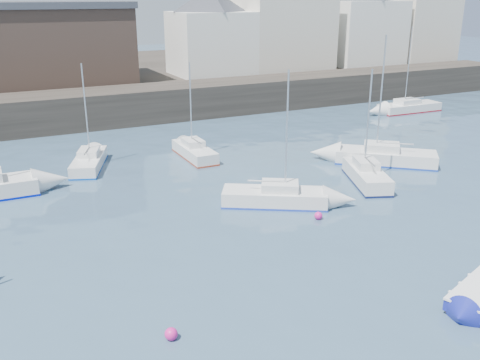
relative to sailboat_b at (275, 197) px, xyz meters
name	(u,v)px	position (x,y,z in m)	size (l,w,h in m)	color
water	(385,317)	(-1.81, -11.26, -0.48)	(220.00, 220.00, 0.00)	#2D4760
quay_wall	(129,105)	(-1.81, 23.74, 1.02)	(90.00, 5.00, 3.00)	#28231E
land_strip	(89,79)	(-1.81, 41.74, 0.92)	(90.00, 32.00, 2.80)	#28231E
bldg_east_a	(282,15)	(18.19, 30.74, 8.32)	(13.36, 13.36, 11.80)	beige
bldg_east_b	(362,22)	(29.19, 30.24, 7.38)	(11.88, 11.88, 9.95)	white
bldg_east_c	(419,16)	(38.19, 30.24, 7.89)	(11.14, 11.14, 10.95)	beige
bldg_east_d	(211,31)	(9.19, 30.24, 6.88)	(11.14, 11.14, 8.95)	white
warehouse	(42,43)	(-7.81, 31.74, 6.13)	(16.40, 10.40, 7.60)	#3D2D26
sailboat_b	(275,197)	(0.00, 0.00, 0.00)	(5.91, 4.54, 7.43)	silver
sailboat_c	(366,175)	(6.85, 0.68, 0.04)	(3.48, 5.50, 6.91)	silver
sailboat_d	(385,156)	(10.56, 3.29, 0.04)	(6.55, 5.97, 8.59)	silver
sailboat_f	(194,151)	(-0.68, 10.42, -0.02)	(1.66, 5.12, 6.65)	silver
sailboat_g	(409,107)	(24.18, 15.70, -0.02)	(6.56, 2.27, 8.23)	silver
sailboat_h	(89,161)	(-7.89, 11.39, -0.04)	(3.48, 5.59, 6.86)	silver
buoy_near	(171,339)	(-9.22, -9.09, -0.48)	(0.45, 0.45, 0.45)	#DE1D88
buoy_mid	(318,219)	(1.02, -2.74, -0.48)	(0.42, 0.42, 0.42)	#DE1D88
buoy_far	(205,164)	(-0.62, 8.66, -0.48)	(0.45, 0.45, 0.45)	#DE1D88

